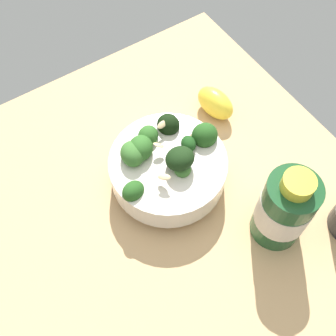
% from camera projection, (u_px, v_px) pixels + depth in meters
% --- Properties ---
extents(ground_plane, '(0.64, 0.64, 0.04)m').
position_uv_depth(ground_plane, '(160.00, 202.00, 0.70)').
color(ground_plane, tan).
extents(bowl_of_broccoli, '(0.19, 0.18, 0.11)m').
position_uv_depth(bowl_of_broccoli, '(167.00, 165.00, 0.66)').
color(bowl_of_broccoli, silver).
rests_on(bowl_of_broccoli, ground_plane).
extents(lemon_wedge, '(0.05, 0.08, 0.05)m').
position_uv_depth(lemon_wedge, '(215.00, 103.00, 0.75)').
color(lemon_wedge, yellow).
rests_on(lemon_wedge, ground_plane).
extents(bottle_short, '(0.08, 0.08, 0.15)m').
position_uv_depth(bottle_short, '(284.00, 209.00, 0.60)').
color(bottle_short, '#194723').
rests_on(bottle_short, ground_plane).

